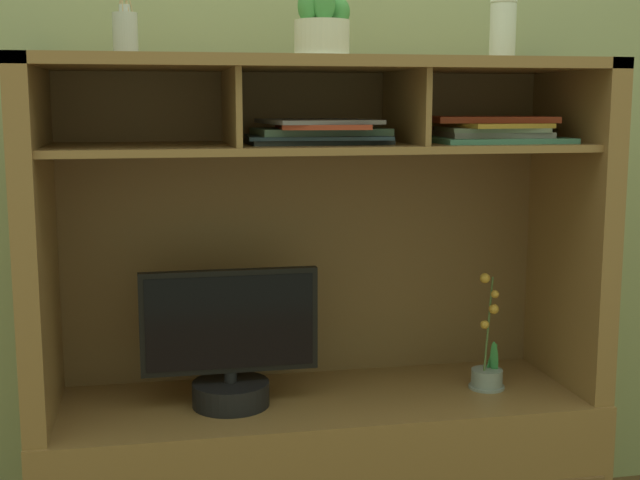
{
  "coord_description": "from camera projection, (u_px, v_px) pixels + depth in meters",
  "views": [
    {
      "loc": [
        -0.47,
        -2.33,
        1.31
      ],
      "look_at": [
        0.0,
        0.0,
        0.93
      ],
      "focal_mm": 48.23,
      "sensor_mm": 36.0,
      "label": 1
    }
  ],
  "objects": [
    {
      "name": "tv_monitor",
      "position": [
        230.0,
        351.0,
        2.38
      ],
      "size": [
        0.49,
        0.22,
        0.39
      ],
      "color": "black",
      "rests_on": "media_console"
    },
    {
      "name": "back_wall",
      "position": [
        301.0,
        73.0,
        2.61
      ],
      "size": [
        6.0,
        0.02,
        2.8
      ],
      "primitive_type": "cube",
      "color": "#909E6A",
      "rests_on": "ground"
    },
    {
      "name": "ceramic_vase",
      "position": [
        503.0,
        30.0,
        2.39
      ],
      "size": [
        0.08,
        0.08,
        0.16
      ],
      "color": "silver",
      "rests_on": "media_console"
    },
    {
      "name": "magazine_stack_centre",
      "position": [
        491.0,
        130.0,
        2.47
      ],
      "size": [
        0.38,
        0.33,
        0.07
      ],
      "color": "#44816C",
      "rests_on": "media_console"
    },
    {
      "name": "media_console",
      "position": [
        319.0,
        408.0,
        2.49
      ],
      "size": [
        1.58,
        0.54,
        1.43
      ],
      "color": "olive",
      "rests_on": "ground"
    },
    {
      "name": "magazine_stack_left",
      "position": [
        318.0,
        132.0,
        2.35
      ],
      "size": [
        0.4,
        0.34,
        0.07
      ],
      "color": "#2E3336",
      "rests_on": "media_console"
    },
    {
      "name": "potted_succulent",
      "position": [
        322.0,
        29.0,
        2.29
      ],
      "size": [
        0.17,
        0.17,
        0.22
      ],
      "color": "beige",
      "rests_on": "media_console"
    },
    {
      "name": "potted_orchid",
      "position": [
        487.0,
        369.0,
        2.54
      ],
      "size": [
        0.11,
        0.11,
        0.35
      ],
      "color": "gray",
      "rests_on": "media_console"
    },
    {
      "name": "diffuser_bottle",
      "position": [
        125.0,
        32.0,
        2.21
      ],
      "size": [
        0.06,
        0.06,
        0.3
      ],
      "color": "#B3B9AF",
      "rests_on": "media_console"
    }
  ]
}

